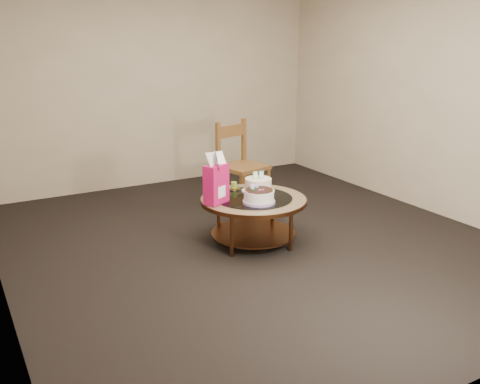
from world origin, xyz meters
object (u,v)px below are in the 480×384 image
cream_cake (258,185)px  dining_chair (240,165)px  coffee_table (254,205)px  decorated_cake (259,197)px  gift_bag (216,179)px

cream_cake → dining_chair: 0.88m
coffee_table → decorated_cake: decorated_cake is taller
decorated_cake → dining_chair: size_ratio=0.30×
coffee_table → gift_bag: gift_bag is taller
decorated_cake → cream_cake: bearing=59.5°
decorated_cake → gift_bag: gift_bag is taller
coffee_table → gift_bag: size_ratio=2.18×
dining_chair → coffee_table: bearing=-126.3°
coffee_table → gift_bag: 0.49m
cream_cake → dining_chair: dining_chair is taller
gift_bag → dining_chair: dining_chair is taller
cream_cake → dining_chair: (0.27, 0.84, -0.01)m
decorated_cake → gift_bag: 0.43m
cream_cake → coffee_table: bearing=-118.5°
cream_cake → gift_bag: bearing=-152.0°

